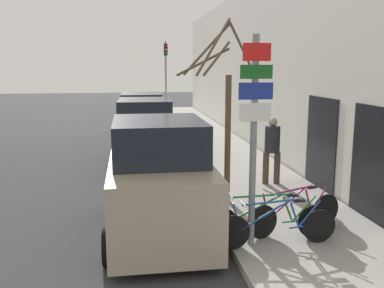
{
  "coord_description": "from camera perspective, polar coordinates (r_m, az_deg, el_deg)",
  "views": [
    {
      "loc": [
        -0.75,
        -2.83,
        3.34
      ],
      "look_at": [
        0.77,
        7.28,
        1.45
      ],
      "focal_mm": 40.0,
      "sensor_mm": 36.0,
      "label": 1
    }
  ],
  "objects": [
    {
      "name": "ground_plane",
      "position": [
        14.44,
        -5.36,
        -2.97
      ],
      "size": [
        80.0,
        80.0,
        0.0
      ],
      "primitive_type": "plane",
      "color": "#333335"
    },
    {
      "name": "sidewalk_curb",
      "position": [
        17.47,
        2.64,
        -0.33
      ],
      "size": [
        3.2,
        32.0,
        0.15
      ],
      "color": "#9E9B93",
      "rests_on": "ground"
    },
    {
      "name": "building_facade",
      "position": [
        17.51,
        8.49,
        9.99
      ],
      "size": [
        0.23,
        32.0,
        6.5
      ],
      "color": "silver",
      "rests_on": "ground"
    },
    {
      "name": "signpost",
      "position": [
        7.45,
        8.24,
        1.56
      ],
      "size": [
        0.6,
        0.14,
        3.7
      ],
      "color": "gray",
      "rests_on": "sidewalk_curb"
    },
    {
      "name": "bicycle_0",
      "position": [
        7.88,
        11.23,
        -10.69
      ],
      "size": [
        2.26,
        0.44,
        0.87
      ],
      "rotation": [
        0.0,
        0.0,
        1.61
      ],
      "color": "black",
      "rests_on": "sidewalk_curb"
    },
    {
      "name": "bicycle_1",
      "position": [
        8.12,
        10.12,
        -9.91
      ],
      "size": [
        2.41,
        0.44,
        0.89
      ],
      "rotation": [
        0.0,
        0.0,
        1.49
      ],
      "color": "black",
      "rests_on": "sidewalk_curb"
    },
    {
      "name": "bicycle_2",
      "position": [
        8.6,
        13.61,
        -8.91
      ],
      "size": [
        2.1,
        0.74,
        0.89
      ],
      "rotation": [
        0.0,
        0.0,
        1.87
      ],
      "color": "black",
      "rests_on": "sidewalk_curb"
    },
    {
      "name": "parked_car_0",
      "position": [
        8.5,
        -4.48,
        -5.08
      ],
      "size": [
        2.1,
        4.14,
        2.33
      ],
      "rotation": [
        0.0,
        0.0,
        0.0
      ],
      "color": "gray",
      "rests_on": "ground"
    },
    {
      "name": "parked_car_1",
      "position": [
        14.03,
        -6.22,
        0.88
      ],
      "size": [
        2.2,
        4.26,
        2.27
      ],
      "rotation": [
        0.0,
        0.0,
        -0.05
      ],
      "color": "#51565B",
      "rests_on": "ground"
    },
    {
      "name": "parked_car_2",
      "position": [
        19.01,
        -6.71,
        3.24
      ],
      "size": [
        2.17,
        4.37,
        2.15
      ],
      "rotation": [
        0.0,
        0.0,
        -0.02
      ],
      "color": "silver",
      "rests_on": "ground"
    },
    {
      "name": "pedestrian_near",
      "position": [
        11.72,
        10.64,
        -0.23
      ],
      "size": [
        0.48,
        0.41,
        1.82
      ],
      "rotation": [
        0.0,
        0.0,
        -0.05
      ],
      "color": "#4C3D2D",
      "rests_on": "sidewalk_curb"
    },
    {
      "name": "street_tree",
      "position": [
        9.9,
        4.39,
        3.7
      ],
      "size": [
        2.0,
        1.1,
        4.23
      ],
      "color": "brown",
      "rests_on": "sidewalk_curb"
    },
    {
      "name": "traffic_light",
      "position": [
        24.49,
        -3.51,
        9.72
      ],
      "size": [
        0.2,
        0.3,
        4.5
      ],
      "color": "gray",
      "rests_on": "sidewalk_curb"
    }
  ]
}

